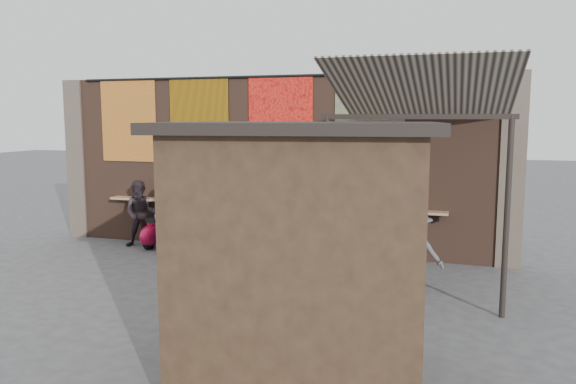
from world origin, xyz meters
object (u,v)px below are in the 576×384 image
Objects in this scene: shopper_navy at (398,251)px; shopper_grey at (415,251)px; scooter_stool_1 at (178,234)px; scooter_stool_7 at (327,243)px; scooter_stool_5 at (273,240)px; shelf_box at (340,202)px; market_stall at (301,259)px; scooter_stool_3 at (222,234)px; scooter_stool_2 at (200,232)px; diner_left at (167,216)px; scooter_stool_4 at (249,237)px; scooter_stool_6 at (298,243)px; diner_right at (141,214)px; scooter_stool_8 at (354,247)px; shopper_tan at (361,252)px; scooter_stool_0 at (154,232)px.

shopper_grey is (0.30, 0.03, 0.00)m from shopper_navy.
scooter_stool_7 is (3.59, -0.02, 0.03)m from scooter_stool_1.
scooter_stool_7 is (1.21, 0.03, 0.01)m from scooter_stool_5.
shelf_box is 5.83m from market_stall.
market_stall is at bearing 84.61° from shopper_grey.
scooter_stool_3 is at bearing -174.05° from shelf_box.
shopper_grey is (5.04, -1.83, 0.33)m from scooter_stool_2.
diner_left is at bearing -126.43° from scooter_stool_2.
diner_left reaches higher than scooter_stool_1.
scooter_stool_4 is 1.88m from diner_left.
scooter_stool_4 reaches higher than scooter_stool_1.
scooter_stool_4 is 4.22m from shopper_grey.
scooter_stool_5 is at bearing 179.82° from scooter_stool_6.
diner_left is 1.11× the size of diner_right.
scooter_stool_7 is at bearing -128.45° from shelf_box.
scooter_stool_5 is at bearing -179.52° from scooter_stool_8.
market_stall reaches higher than scooter_stool_5.
shopper_navy reaches higher than scooter_stool_5.
scooter_stool_1 is 0.49× the size of shopper_navy.
shopper_tan is at bearing -13.41° from diner_left.
scooter_stool_2 is at bearing 178.67° from scooter_stool_3.
scooter_stool_1 is 0.42× the size of diner_left.
scooter_stool_5 is at bearing -167.53° from shelf_box.
scooter_stool_7 is at bearing -0.28° from scooter_stool_1.
shelf_box is at bearing -81.34° from shopper_navy.
diner_right is (-2.10, -0.02, 0.38)m from scooter_stool_3.
scooter_stool_4 is at bearing -1.24° from scooter_stool_2.
shopper_tan is at bearing -69.70° from shelf_box.
scooter_stool_7 is at bearing 3.01° from scooter_stool_6.
scooter_stool_4 is at bearing -171.74° from shelf_box.
scooter_stool_3 is 4.56m from shopper_navy.
shopper_grey is (1.41, -1.80, 0.41)m from scooter_stool_8.
shopper_navy is at bearing -27.70° from scooter_stool_4.
scooter_stool_0 is at bearing 126.49° from market_stall.
scooter_stool_6 is 0.41× the size of diner_left.
scooter_stool_4 is 0.58× the size of shopper_tan.
shelf_box is at bearing 65.60° from shopper_tan.
shopper_tan reaches higher than scooter_stool_7.
scooter_stool_7 is at bearing 0.21° from scooter_stool_4.
shelf_box is 0.83× the size of scooter_stool_6.
market_stall reaches higher than scooter_stool_2.
scooter_stool_3 is at bearing -12.10° from shopper_grey.
market_stall is at bearing -53.92° from scooter_stool_2.
scooter_stool_2 is at bearing -20.13° from diner_right.
shopper_navy is 0.65m from shopper_tan.
scooter_stool_3 is at bearing 179.56° from scooter_stool_8.
scooter_stool_0 is 2.99m from scooter_stool_5.
scooter_stool_0 is (-4.42, -0.30, -0.87)m from shelf_box.
shopper_grey reaches higher than shopper_tan.
scooter_stool_3 reaches higher than scooter_stool_6.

